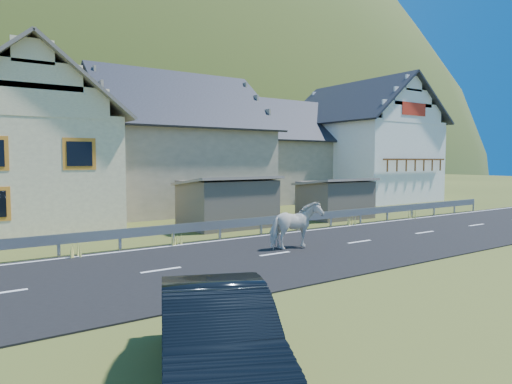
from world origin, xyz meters
TOP-DOWN VIEW (x-y plane):
  - ground at (0.00, 0.00)m, footprint 160.00×160.00m
  - road at (0.00, 0.00)m, footprint 60.00×7.00m
  - lane_markings at (0.00, 0.00)m, footprint 60.00×6.60m
  - guardrail at (-0.00, 3.68)m, footprint 28.10×0.09m
  - shed_left at (-2.00, 6.50)m, footprint 4.30×3.30m
  - shed_right at (4.50, 6.00)m, footprint 3.80×2.90m
  - house_cream at (-10.00, 12.00)m, footprint 7.80×9.80m
  - house_stone_a at (-1.00, 15.00)m, footprint 10.80×9.80m
  - house_stone_b at (9.00, 17.00)m, footprint 9.80×8.80m
  - house_white at (15.00, 14.00)m, footprint 8.80×10.80m
  - mountain at (5.00, 180.00)m, footprint 440.00×280.00m
  - horse at (-2.86, 0.33)m, footprint 0.92×1.96m
  - car at (-9.91, -6.65)m, footprint 2.98×4.49m

SIDE VIEW (x-z plane):
  - mountain at x=5.00m, z-range -150.00..110.00m
  - ground at x=0.00m, z-range 0.00..0.00m
  - road at x=0.00m, z-range 0.00..0.04m
  - lane_markings at x=0.00m, z-range 0.04..0.05m
  - guardrail at x=0.00m, z-range 0.19..0.94m
  - car at x=-9.91m, z-range 0.00..1.40m
  - horse at x=-2.86m, z-range 0.04..1.68m
  - shed_right at x=4.50m, z-range -0.10..2.10m
  - shed_left at x=-2.00m, z-range -0.10..2.30m
  - house_stone_b at x=9.00m, z-range 0.19..8.29m
  - house_cream at x=-10.00m, z-range 0.21..8.51m
  - house_stone_a at x=-1.00m, z-range 0.18..9.08m
  - house_white at x=15.00m, z-range 0.21..9.91m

